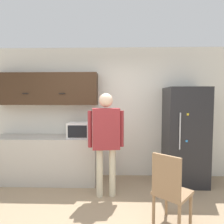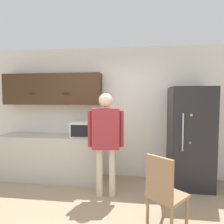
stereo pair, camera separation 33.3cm
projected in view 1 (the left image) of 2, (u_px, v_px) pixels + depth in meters
name	position (u px, v px, depth m)	size (l,w,h in m)	color
back_wall	(105.00, 113.00, 4.24)	(6.00, 0.06, 2.70)	silver
counter	(45.00, 159.00, 3.99)	(2.07, 0.64, 0.90)	#BCB7AD
upper_cabinets	(47.00, 89.00, 4.05)	(2.07, 0.34, 0.64)	#3D2819
microwave	(82.00, 130.00, 3.87)	(0.51, 0.39, 0.29)	white
person	(106.00, 134.00, 3.31)	(0.59, 0.28, 1.74)	beige
refrigerator	(185.00, 136.00, 3.85)	(0.75, 0.70, 1.86)	#232326
chair	(170.00, 188.00, 2.50)	(0.57, 0.57, 0.97)	#997551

